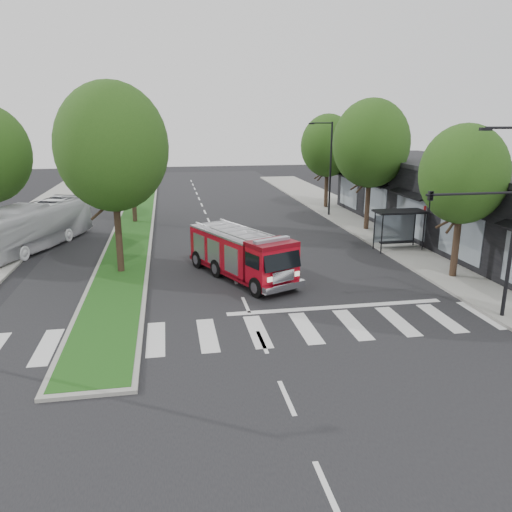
# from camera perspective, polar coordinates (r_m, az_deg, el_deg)

# --- Properties ---
(ground) EXTENTS (140.00, 140.00, 0.00)m
(ground) POSITION_cam_1_polar(r_m,az_deg,el_deg) (22.93, -1.17, -5.62)
(ground) COLOR black
(ground) RESTS_ON ground
(sidewalk_right) EXTENTS (5.00, 80.00, 0.15)m
(sidewalk_right) POSITION_cam_1_polar(r_m,az_deg,el_deg) (35.87, 16.33, 1.64)
(sidewalk_right) COLOR gray
(sidewalk_right) RESTS_ON ground
(median) EXTENTS (3.00, 50.00, 0.15)m
(median) POSITION_cam_1_polar(r_m,az_deg,el_deg) (40.08, -13.79, 3.22)
(median) COLOR gray
(median) RESTS_ON ground
(storefront_row) EXTENTS (8.00, 30.00, 5.00)m
(storefront_row) POSITION_cam_1_polar(r_m,az_deg,el_deg) (37.62, 22.80, 5.45)
(storefront_row) COLOR black
(storefront_row) RESTS_ON ground
(bus_shelter) EXTENTS (3.20, 1.60, 2.61)m
(bus_shelter) POSITION_cam_1_polar(r_m,az_deg,el_deg) (33.27, 15.97, 4.09)
(bus_shelter) COLOR black
(bus_shelter) RESTS_ON ground
(tree_right_near) EXTENTS (4.40, 4.40, 8.05)m
(tree_right_near) POSITION_cam_1_polar(r_m,az_deg,el_deg) (27.61, 22.63, 8.59)
(tree_right_near) COLOR black
(tree_right_near) RESTS_ON ground
(tree_right_mid) EXTENTS (5.60, 5.60, 9.72)m
(tree_right_mid) POSITION_cam_1_polar(r_m,az_deg,el_deg) (38.18, 13.01, 12.41)
(tree_right_mid) COLOR black
(tree_right_mid) RESTS_ON ground
(tree_right_far) EXTENTS (5.00, 5.00, 8.73)m
(tree_right_far) POSITION_cam_1_polar(r_m,az_deg,el_deg) (47.57, 8.21, 12.37)
(tree_right_far) COLOR black
(tree_right_far) RESTS_ON ground
(tree_median_near) EXTENTS (5.80, 5.80, 10.16)m
(tree_median_near) POSITION_cam_1_polar(r_m,az_deg,el_deg) (27.32, -16.13, 11.85)
(tree_median_near) COLOR black
(tree_median_near) RESTS_ON ground
(tree_median_far) EXTENTS (5.60, 5.60, 9.72)m
(tree_median_far) POSITION_cam_1_polar(r_m,az_deg,el_deg) (41.28, -14.20, 12.53)
(tree_median_far) COLOR black
(tree_median_far) RESTS_ON ground
(streetlight_right_near) EXTENTS (4.08, 0.22, 8.00)m
(streetlight_right_near) POSITION_cam_1_polar(r_m,az_deg,el_deg) (22.16, 25.80, 4.63)
(streetlight_right_near) COLOR black
(streetlight_right_near) RESTS_ON ground
(streetlight_right_far) EXTENTS (2.11, 0.20, 8.00)m
(streetlight_right_far) POSITION_cam_1_polar(r_m,az_deg,el_deg) (43.52, 8.34, 10.30)
(streetlight_right_far) COLOR black
(streetlight_right_far) RESTS_ON ground
(fire_engine) EXTENTS (5.27, 8.03, 2.69)m
(fire_engine) POSITION_cam_1_polar(r_m,az_deg,el_deg) (26.44, -1.70, 0.19)
(fire_engine) COLOR #67050E
(fire_engine) RESTS_ON ground
(city_bus) EXTENTS (6.12, 10.89, 2.98)m
(city_bus) POSITION_cam_1_polar(r_m,az_deg,el_deg) (35.58, -24.10, 3.14)
(city_bus) COLOR silver
(city_bus) RESTS_ON ground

